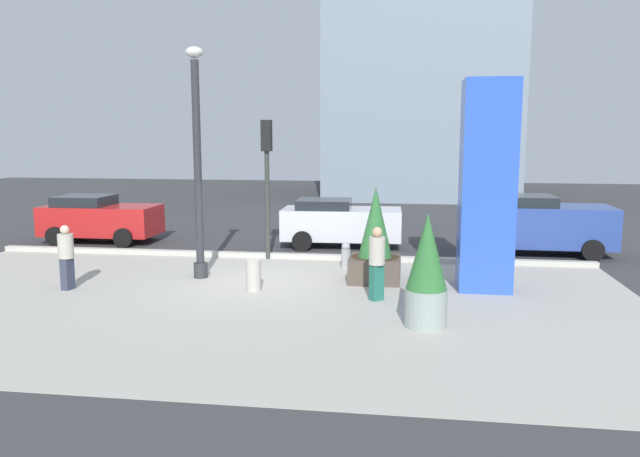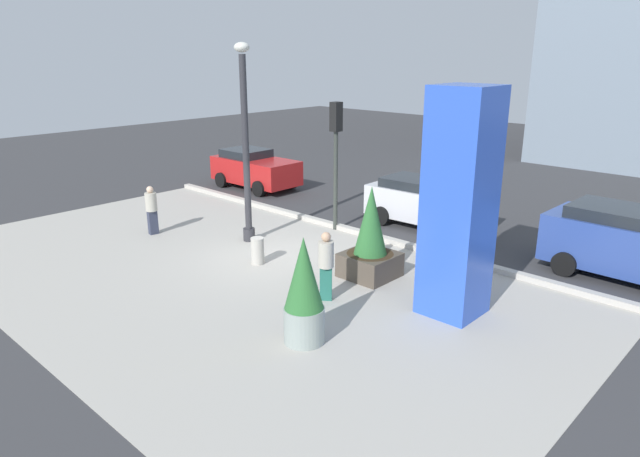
{
  "view_description": "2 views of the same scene",
  "coord_description": "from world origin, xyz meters",
  "px_view_note": "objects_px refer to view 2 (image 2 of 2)",
  "views": [
    {
      "loc": [
        3.69,
        -14.87,
        3.72
      ],
      "look_at": [
        1.55,
        0.14,
        1.4
      ],
      "focal_mm": 34.95,
      "sensor_mm": 36.0,
      "label": 1
    },
    {
      "loc": [
        11.25,
        -10.27,
        5.63
      ],
      "look_at": [
        1.79,
        -0.1,
        1.23
      ],
      "focal_mm": 31.75,
      "sensor_mm": 36.0,
      "label": 2
    }
  ],
  "objects_px": {
    "car_far_lane": "(255,169)",
    "pedestrian_crossing": "(326,263)",
    "traffic_light_corner": "(336,145)",
    "art_pillar_blue": "(459,205)",
    "car_passing_lane": "(630,244)",
    "pedestrian_on_sidewalk": "(152,208)",
    "fire_hydrant": "(375,243)",
    "potted_plant_near_right": "(370,241)",
    "lamp_post": "(246,149)",
    "potted_plant_near_left": "(304,292)",
    "concrete_bollard": "(258,251)",
    "car_intersection": "(425,202)"
  },
  "relations": [
    {
      "from": "traffic_light_corner",
      "to": "car_far_lane",
      "type": "bearing_deg",
      "value": 162.02
    },
    {
      "from": "potted_plant_near_right",
      "to": "fire_hydrant",
      "type": "xyz_separation_m",
      "value": [
        -0.87,
        1.36,
        -0.61
      ]
    },
    {
      "from": "pedestrian_crossing",
      "to": "lamp_post",
      "type": "bearing_deg",
      "value": 161.21
    },
    {
      "from": "potted_plant_near_left",
      "to": "pedestrian_crossing",
      "type": "relative_size",
      "value": 1.33
    },
    {
      "from": "art_pillar_blue",
      "to": "potted_plant_near_right",
      "type": "height_order",
      "value": "art_pillar_blue"
    },
    {
      "from": "car_far_lane",
      "to": "pedestrian_crossing",
      "type": "height_order",
      "value": "pedestrian_crossing"
    },
    {
      "from": "car_far_lane",
      "to": "pedestrian_crossing",
      "type": "distance_m",
      "value": 11.73
    },
    {
      "from": "potted_plant_near_right",
      "to": "car_intersection",
      "type": "distance_m",
      "value": 4.95
    },
    {
      "from": "traffic_light_corner",
      "to": "pedestrian_on_sidewalk",
      "type": "distance_m",
      "value": 6.15
    },
    {
      "from": "potted_plant_near_left",
      "to": "fire_hydrant",
      "type": "height_order",
      "value": "potted_plant_near_left"
    },
    {
      "from": "art_pillar_blue",
      "to": "pedestrian_crossing",
      "type": "distance_m",
      "value": 3.28
    },
    {
      "from": "car_passing_lane",
      "to": "potted_plant_near_right",
      "type": "bearing_deg",
      "value": -138.03
    },
    {
      "from": "car_far_lane",
      "to": "art_pillar_blue",
      "type": "bearing_deg",
      "value": -21.53
    },
    {
      "from": "car_passing_lane",
      "to": "pedestrian_crossing",
      "type": "bearing_deg",
      "value": -127.35
    },
    {
      "from": "lamp_post",
      "to": "art_pillar_blue",
      "type": "xyz_separation_m",
      "value": [
        7.14,
        -0.13,
        -0.36
      ]
    },
    {
      "from": "potted_plant_near_left",
      "to": "fire_hydrant",
      "type": "relative_size",
      "value": 2.97
    },
    {
      "from": "fire_hydrant",
      "to": "pedestrian_on_sidewalk",
      "type": "xyz_separation_m",
      "value": [
        -6.38,
        -3.27,
        0.5
      ]
    },
    {
      "from": "traffic_light_corner",
      "to": "art_pillar_blue",
      "type": "bearing_deg",
      "value": -25.17
    },
    {
      "from": "potted_plant_near_left",
      "to": "pedestrian_crossing",
      "type": "xyz_separation_m",
      "value": [
        -1.04,
        1.79,
        -0.16
      ]
    },
    {
      "from": "art_pillar_blue",
      "to": "potted_plant_near_right",
      "type": "distance_m",
      "value": 3.06
    },
    {
      "from": "fire_hydrant",
      "to": "pedestrian_crossing",
      "type": "bearing_deg",
      "value": -72.47
    },
    {
      "from": "traffic_light_corner",
      "to": "car_far_lane",
      "type": "distance_m",
      "value": 7.02
    },
    {
      "from": "car_far_lane",
      "to": "car_passing_lane",
      "type": "relative_size",
      "value": 0.94
    },
    {
      "from": "fire_hydrant",
      "to": "traffic_light_corner",
      "type": "bearing_deg",
      "value": 156.7
    },
    {
      "from": "car_passing_lane",
      "to": "pedestrian_on_sidewalk",
      "type": "xyz_separation_m",
      "value": [
        -12.15,
        -6.31,
        -0.07
      ]
    },
    {
      "from": "art_pillar_blue",
      "to": "car_intersection",
      "type": "bearing_deg",
      "value": 128.36
    },
    {
      "from": "car_passing_lane",
      "to": "art_pillar_blue",
      "type": "bearing_deg",
      "value": -115.31
    },
    {
      "from": "potted_plant_near_right",
      "to": "car_far_lane",
      "type": "xyz_separation_m",
      "value": [
        -9.73,
        4.5,
        -0.15
      ]
    },
    {
      "from": "lamp_post",
      "to": "concrete_bollard",
      "type": "relative_size",
      "value": 7.79
    },
    {
      "from": "pedestrian_on_sidewalk",
      "to": "fire_hydrant",
      "type": "bearing_deg",
      "value": 27.16
    },
    {
      "from": "fire_hydrant",
      "to": "car_intersection",
      "type": "height_order",
      "value": "car_intersection"
    },
    {
      "from": "car_passing_lane",
      "to": "pedestrian_on_sidewalk",
      "type": "bearing_deg",
      "value": -152.54
    },
    {
      "from": "potted_plant_near_left",
      "to": "car_passing_lane",
      "type": "distance_m",
      "value": 8.85
    },
    {
      "from": "traffic_light_corner",
      "to": "car_intersection",
      "type": "bearing_deg",
      "value": 50.64
    },
    {
      "from": "potted_plant_near_left",
      "to": "car_intersection",
      "type": "height_order",
      "value": "potted_plant_near_left"
    },
    {
      "from": "lamp_post",
      "to": "car_far_lane",
      "type": "relative_size",
      "value": 1.51
    },
    {
      "from": "pedestrian_on_sidewalk",
      "to": "car_far_lane",
      "type": "bearing_deg",
      "value": 111.18
    },
    {
      "from": "potted_plant_near_right",
      "to": "pedestrian_on_sidewalk",
      "type": "xyz_separation_m",
      "value": [
        -7.25,
        -1.91,
        -0.11
      ]
    },
    {
      "from": "potted_plant_near_left",
      "to": "traffic_light_corner",
      "type": "xyz_separation_m",
      "value": [
        -4.5,
        6.04,
        1.7
      ]
    },
    {
      "from": "potted_plant_near_right",
      "to": "concrete_bollard",
      "type": "xyz_separation_m",
      "value": [
        -2.81,
        -1.38,
        -0.6
      ]
    },
    {
      "from": "potted_plant_near_right",
      "to": "art_pillar_blue",
      "type": "bearing_deg",
      "value": -8.27
    },
    {
      "from": "pedestrian_crossing",
      "to": "car_passing_lane",
      "type": "bearing_deg",
      "value": 52.65
    },
    {
      "from": "concrete_bollard",
      "to": "car_passing_lane",
      "type": "relative_size",
      "value": 0.18
    },
    {
      "from": "fire_hydrant",
      "to": "car_passing_lane",
      "type": "bearing_deg",
      "value": 27.79
    },
    {
      "from": "concrete_bollard",
      "to": "car_intersection",
      "type": "relative_size",
      "value": 0.19
    },
    {
      "from": "car_far_lane",
      "to": "pedestrian_crossing",
      "type": "bearing_deg",
      "value": -32.68
    },
    {
      "from": "art_pillar_blue",
      "to": "potted_plant_near_right",
      "type": "bearing_deg",
      "value": 171.73
    },
    {
      "from": "art_pillar_blue",
      "to": "car_intersection",
      "type": "relative_size",
      "value": 1.26
    },
    {
      "from": "fire_hydrant",
      "to": "concrete_bollard",
      "type": "bearing_deg",
      "value": -125.23
    },
    {
      "from": "car_far_lane",
      "to": "pedestrian_on_sidewalk",
      "type": "distance_m",
      "value": 6.87
    }
  ]
}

